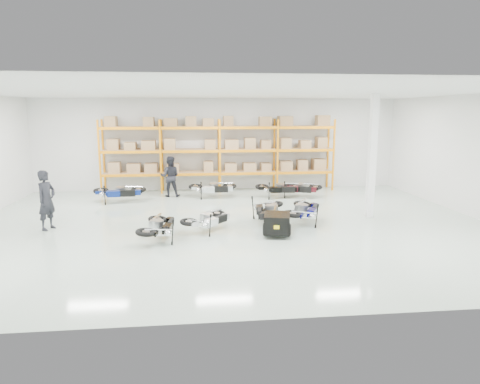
{
  "coord_description": "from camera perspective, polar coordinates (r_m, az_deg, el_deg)",
  "views": [
    {
      "loc": [
        -1.22,
        -14.37,
        3.86
      ],
      "look_at": [
        0.34,
        0.2,
        1.1
      ],
      "focal_mm": 32.0,
      "sensor_mm": 36.0,
      "label": 1
    }
  ],
  "objects": [
    {
      "name": "moto_blue_centre",
      "position": [
        15.14,
        8.58,
        -1.93
      ],
      "size": [
        1.71,
        2.16,
        1.25
      ],
      "primitive_type": null,
      "rotation": [
        0.0,
        -0.09,
        2.69
      ],
      "color": "#070A4F",
      "rests_on": "ground"
    },
    {
      "name": "moto_back_d",
      "position": [
        19.71,
        7.75,
        0.93
      ],
      "size": [
        2.04,
        1.59,
        1.19
      ],
      "primitive_type": null,
      "rotation": [
        0.0,
        -0.09,
        1.14
      ],
      "color": "#470E15",
      "rests_on": "ground"
    },
    {
      "name": "trailer",
      "position": [
        13.51,
        4.95,
        -4.18
      ],
      "size": [
        0.98,
        1.72,
        0.7
      ],
      "rotation": [
        0.0,
        0.0,
        -0.22
      ],
      "color": "black",
      "rests_on": "ground"
    },
    {
      "name": "moto_black_far_left",
      "position": [
        13.23,
        -10.71,
        -4.01
      ],
      "size": [
        1.14,
        1.91,
        1.17
      ],
      "primitive_type": null,
      "rotation": [
        0.0,
        -0.09,
        3.0
      ],
      "color": "black",
      "rests_on": "ground"
    },
    {
      "name": "structural_column",
      "position": [
        16.28,
        17.19,
        4.52
      ],
      "size": [
        0.25,
        0.25,
        4.5
      ],
      "primitive_type": "cube",
      "color": "white",
      "rests_on": "ground"
    },
    {
      "name": "person_left",
      "position": [
        15.46,
        -24.39,
        -1.0
      ],
      "size": [
        0.72,
        0.85,
        1.98
      ],
      "primitive_type": "imported",
      "rotation": [
        0.0,
        0.0,
        1.16
      ],
      "color": "black",
      "rests_on": "ground"
    },
    {
      "name": "moto_silver_left",
      "position": [
        13.98,
        -4.25,
        -3.19
      ],
      "size": [
        1.76,
        1.83,
        1.1
      ],
      "primitive_type": null,
      "rotation": [
        0.0,
        -0.09,
        2.41
      ],
      "color": "silver",
      "rests_on": "ground"
    },
    {
      "name": "moto_back_a",
      "position": [
        19.13,
        -15.82,
        0.41
      ],
      "size": [
        1.97,
        1.06,
        1.24
      ],
      "primitive_type": null,
      "rotation": [
        0.0,
        -0.09,
        1.63
      ],
      "color": "navy",
      "rests_on": "ground"
    },
    {
      "name": "moto_back_c",
      "position": [
        19.48,
        5.26,
        0.89
      ],
      "size": [
        1.91,
        1.05,
        1.2
      ],
      "primitive_type": null,
      "rotation": [
        0.0,
        -0.09,
        1.5
      ],
      "color": "black",
      "rests_on": "ground"
    },
    {
      "name": "moto_touring_right",
      "position": [
        14.99,
        3.8,
        -1.93
      ],
      "size": [
        1.24,
        2.08,
        1.27
      ],
      "primitive_type": null,
      "rotation": [
        0.0,
        -0.09,
        -0.14
      ],
      "color": "black",
      "rests_on": "ground"
    },
    {
      "name": "room",
      "position": [
        14.51,
        -1.27,
        4.29
      ],
      "size": [
        18.0,
        18.0,
        18.0
      ],
      "color": "#A5B7A9",
      "rests_on": "ground"
    },
    {
      "name": "pallet_rack",
      "position": [
        20.92,
        -2.78,
        6.26
      ],
      "size": [
        11.28,
        0.98,
        3.62
      ],
      "color": "orange",
      "rests_on": "ground"
    },
    {
      "name": "moto_back_b",
      "position": [
        19.46,
        -3.66,
        0.93
      ],
      "size": [
        1.91,
        0.98,
        1.22
      ],
      "primitive_type": null,
      "rotation": [
        0.0,
        -0.09,
        1.55
      ],
      "color": "#ADB2B6",
      "rests_on": "ground"
    },
    {
      "name": "person_back",
      "position": [
        19.87,
        -9.32,
        2.05
      ],
      "size": [
        0.95,
        0.77,
        1.86
      ],
      "primitive_type": "imported",
      "rotation": [
        0.0,
        0.0,
        3.07
      ],
      "color": "black",
      "rests_on": "ground"
    }
  ]
}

